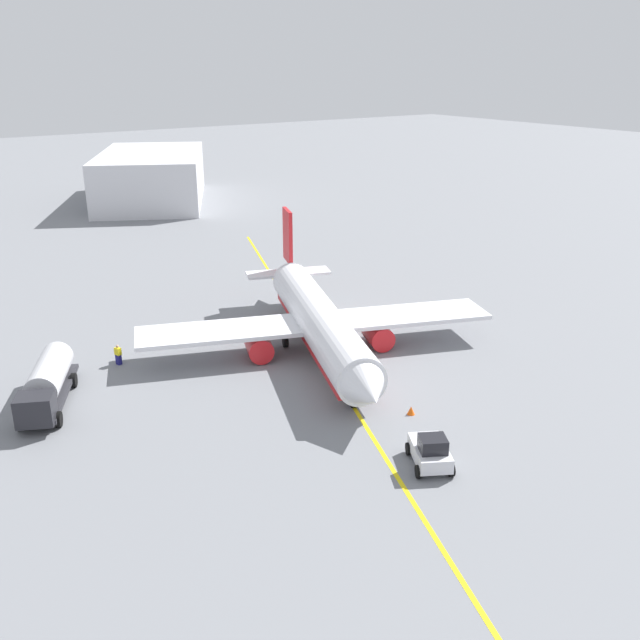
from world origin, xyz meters
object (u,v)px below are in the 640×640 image
(refueling_worker, at_px, (118,355))
(airplane, at_px, (319,322))
(fuel_tanker, at_px, (47,383))
(safety_cone_nose, at_px, (411,410))
(pushback_tug, at_px, (430,451))

(refueling_worker, bearing_deg, airplane, 65.25)
(fuel_tanker, xyz_separation_m, safety_cone_nose, (15.87, 20.53, -1.42))
(airplane, height_order, refueling_worker, airplane)
(refueling_worker, height_order, safety_cone_nose, refueling_worker)
(fuel_tanker, distance_m, safety_cone_nose, 25.99)
(pushback_tug, height_order, refueling_worker, pushback_tug)
(refueling_worker, bearing_deg, fuel_tanker, -57.85)
(fuel_tanker, distance_m, refueling_worker, 7.73)
(airplane, bearing_deg, fuel_tanker, -97.55)
(pushback_tug, distance_m, refueling_worker, 27.68)
(pushback_tug, relative_size, refueling_worker, 2.41)
(fuel_tanker, bearing_deg, safety_cone_nose, 52.29)
(airplane, relative_size, pushback_tug, 7.41)
(fuel_tanker, distance_m, pushback_tug, 27.46)
(fuel_tanker, relative_size, safety_cone_nose, 16.57)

